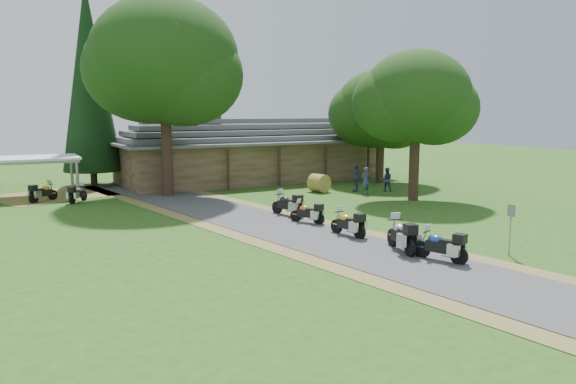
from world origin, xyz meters
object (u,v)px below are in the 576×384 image
motorcycle_row_b (401,234)px  motorcycle_carport_b (78,193)px  motorcycle_row_e (287,203)px  motorcycle_row_c (348,222)px  lodge (252,149)px  hay_bale (319,183)px  carport (30,177)px  motorcycle_row_d (307,212)px  motorcycle_carport_a (43,192)px  motorcycle_row_a (440,244)px

motorcycle_row_b → motorcycle_carport_b: bearing=42.1°
motorcycle_row_b → motorcycle_row_e: (-0.17, 8.78, -0.05)m
motorcycle_row_b → motorcycle_row_c: size_ratio=1.14×
lodge → motorcycle_row_b: size_ratio=10.31×
hay_bale → carport: bearing=158.0°
motorcycle_row_e → motorcycle_carport_b: bearing=25.9°
motorcycle_row_b → carport: bearing=43.4°
lodge → motorcycle_row_d: 17.92m
motorcycle_carport_a → hay_bale: bearing=-52.0°
motorcycle_row_c → motorcycle_row_d: bearing=-7.2°
hay_bale → motorcycle_carport_a: bearing=164.2°
motorcycle_row_d → hay_bale: size_ratio=1.38×
motorcycle_carport_b → motorcycle_row_a: bearing=-116.5°
motorcycle_row_c → motorcycle_carport_a: bearing=23.7°
motorcycle_row_d → motorcycle_carport_a: bearing=10.8°
motorcycle_row_a → motorcycle_carport_a: bearing=7.9°
motorcycle_row_a → motorcycle_row_b: motorcycle_row_b is taller
motorcycle_row_e → motorcycle_carport_a: (-10.64, 11.17, -0.04)m
motorcycle_row_a → hay_bale: bearing=-37.3°
carport → motorcycle_row_a: size_ratio=3.17×
lodge → motorcycle_carport_a: 16.24m
motorcycle_row_b → motorcycle_carport_a: 22.69m
lodge → motorcycle_row_c: bearing=-104.2°
motorcycle_row_a → hay_bale: (5.60, 17.04, -0.03)m
motorcycle_row_e → motorcycle_carport_b: size_ratio=1.17×
motorcycle_row_a → lodge: bearing=-29.4°
carport → hay_bale: carport is taller
motorcycle_row_d → motorcycle_carport_a: (-10.49, 13.42, 0.04)m
lodge → hay_bale: 8.59m
motorcycle_row_c → motorcycle_row_d: (-0.08, 3.30, -0.05)m
carport → motorcycle_row_d: size_ratio=3.52×
motorcycle_row_b → motorcycle_row_d: bearing=19.2°
motorcycle_row_e → motorcycle_row_b: bearing=165.3°
motorcycle_row_b → motorcycle_carport_a: size_ratio=1.15×
motorcycle_row_c → motorcycle_carport_a: motorcycle_row_c is taller
motorcycle_row_b → motorcycle_row_d: (-0.31, 6.53, -0.14)m
motorcycle_carport_a → motorcycle_carport_b: size_ratio=1.09×
motorcycle_row_a → motorcycle_row_b: size_ratio=0.90×
lodge → motorcycle_carport_b: 14.87m
motorcycle_row_a → motorcycle_row_b: 1.83m
motorcycle_row_b → motorcycle_carport_a: motorcycle_row_b is taller
motorcycle_row_c → hay_bale: motorcycle_row_c is taller
motorcycle_row_a → motorcycle_row_c: size_ratio=1.02×
lodge → motorcycle_row_e: (-5.08, -14.79, -1.79)m
motorcycle_row_a → hay_bale: 17.94m
motorcycle_row_b → hay_bale: size_ratio=1.70×
motorcycle_row_c → motorcycle_row_e: bearing=-9.3°
lodge → motorcycle_row_c: lodge is taller
carport → motorcycle_carport_a: 2.39m
motorcycle_row_a → motorcycle_row_b: (-0.30, 1.81, 0.07)m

